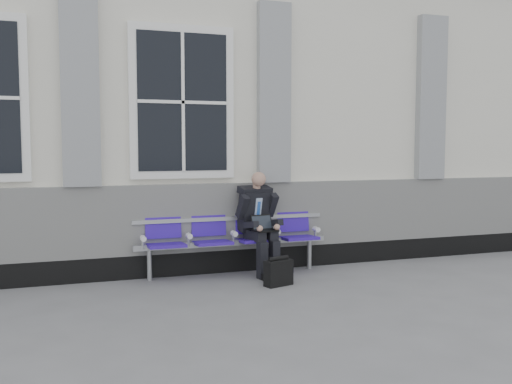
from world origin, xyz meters
name	(u,v)px	position (x,y,z in m)	size (l,w,h in m)	color
ground	(179,307)	(0.00, 0.00, 0.00)	(70.00, 70.00, 0.00)	slate
station_building	(134,113)	(-0.02, 3.47, 2.22)	(14.40, 4.40, 4.49)	silver
bench	(233,233)	(0.98, 1.32, 0.55)	(2.60, 0.47, 0.91)	#9EA0A3
businessman	(259,219)	(1.30, 1.20, 0.74)	(0.56, 0.76, 1.36)	black
briefcase	(278,272)	(1.32, 0.53, 0.17)	(0.38, 0.24, 0.36)	black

